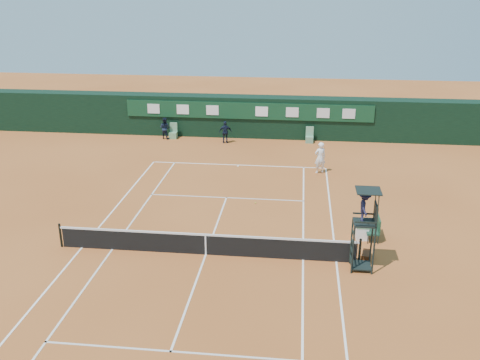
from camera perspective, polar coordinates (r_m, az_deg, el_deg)
name	(u,v)px	position (r m, az deg, el deg)	size (l,w,h in m)	color
ground	(206,254)	(23.00, -3.66, -7.93)	(90.00, 90.00, 0.00)	#B45F2A
court_lines	(206,254)	(22.99, -3.66, -7.92)	(11.05, 23.85, 0.01)	white
tennis_net	(206,244)	(22.76, -3.69, -6.81)	(12.90, 0.10, 1.10)	black
back_wall	(249,116)	(39.94, 0.97, 6.81)	(40.00, 1.65, 3.00)	black
linesman_chair_left	(173,134)	(39.93, -7.13, 4.89)	(0.55, 0.50, 1.15)	#609365
linesman_chair_right	(309,138)	(38.86, 7.41, 4.44)	(0.55, 0.50, 1.15)	#5A8A69
umpire_chair	(365,213)	(21.36, 13.19, -3.45)	(0.96, 0.95, 3.42)	black
player_bench	(375,226)	(24.78, 14.17, -4.83)	(0.56, 1.20, 1.10)	#173A29
tennis_bag	(366,255)	(23.22, 13.30, -7.82)	(0.31, 0.71, 0.27)	black
cooler	(362,232)	(24.77, 12.89, -5.42)	(0.57, 0.57, 0.65)	white
tennis_ball	(256,203)	(27.97, 1.67, -2.45)	(0.07, 0.07, 0.07)	#BCCD2F
player	(320,158)	(32.48, 8.53, 2.37)	(0.70, 0.46, 1.93)	white
ball_kid_left	(165,128)	(39.77, -8.03, 5.49)	(0.77, 0.60, 1.59)	black
ball_kid_right	(225,132)	(38.31, -1.57, 5.13)	(0.94, 0.39, 1.61)	black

